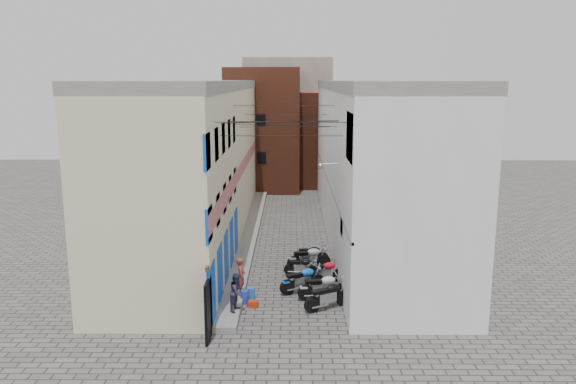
{
  "coord_description": "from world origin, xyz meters",
  "views": [
    {
      "loc": [
        0.42,
        -18.86,
        9.04
      ],
      "look_at": [
        0.19,
        11.28,
        3.0
      ],
      "focal_mm": 35.0,
      "sensor_mm": 36.0,
      "label": 1
    }
  ],
  "objects_px": {
    "motorcycle_f": "(309,257)",
    "red_crate": "(253,304)",
    "motorcycle_d": "(325,270)",
    "motorcycle_g": "(311,253)",
    "motorcycle_e": "(302,266)",
    "motorcycle_b": "(323,286)",
    "water_jug_near": "(245,297)",
    "person_b": "(237,292)",
    "motorcycle_c": "(303,278)",
    "water_jug_far": "(251,294)",
    "person_a": "(241,276)",
    "motorcycle_a": "(328,294)"
  },
  "relations": [
    {
      "from": "motorcycle_c",
      "to": "water_jug_near",
      "type": "distance_m",
      "value": 2.75
    },
    {
      "from": "motorcycle_f",
      "to": "motorcycle_g",
      "type": "xyz_separation_m",
      "value": [
        0.12,
        0.92,
        -0.11
      ]
    },
    {
      "from": "motorcycle_d",
      "to": "red_crate",
      "type": "height_order",
      "value": "motorcycle_d"
    },
    {
      "from": "motorcycle_a",
      "to": "motorcycle_g",
      "type": "distance_m",
      "value": 5.8
    },
    {
      "from": "motorcycle_f",
      "to": "red_crate",
      "type": "height_order",
      "value": "motorcycle_f"
    },
    {
      "from": "motorcycle_g",
      "to": "red_crate",
      "type": "xyz_separation_m",
      "value": [
        -2.51,
        -5.58,
        -0.39
      ]
    },
    {
      "from": "motorcycle_d",
      "to": "person_b",
      "type": "relative_size",
      "value": 1.33
    },
    {
      "from": "person_a",
      "to": "red_crate",
      "type": "height_order",
      "value": "person_a"
    },
    {
      "from": "motorcycle_d",
      "to": "motorcycle_f",
      "type": "height_order",
      "value": "motorcycle_f"
    },
    {
      "from": "motorcycle_c",
      "to": "water_jug_far",
      "type": "relative_size",
      "value": 4.17
    },
    {
      "from": "motorcycle_f",
      "to": "person_a",
      "type": "xyz_separation_m",
      "value": [
        -2.94,
        -3.95,
        0.42
      ]
    },
    {
      "from": "motorcycle_b",
      "to": "water_jug_far",
      "type": "relative_size",
      "value": 4.1
    },
    {
      "from": "water_jug_near",
      "to": "motorcycle_g",
      "type": "bearing_deg",
      "value": 61.02
    },
    {
      "from": "motorcycle_b",
      "to": "motorcycle_e",
      "type": "distance_m",
      "value": 3.08
    },
    {
      "from": "person_a",
      "to": "water_jug_far",
      "type": "bearing_deg",
      "value": -84.52
    },
    {
      "from": "motorcycle_a",
      "to": "motorcycle_e",
      "type": "xyz_separation_m",
      "value": [
        -0.99,
        3.94,
        -0.14
      ]
    },
    {
      "from": "person_a",
      "to": "motorcycle_f",
      "type": "bearing_deg",
      "value": -40.96
    },
    {
      "from": "water_jug_near",
      "to": "water_jug_far",
      "type": "distance_m",
      "value": 0.48
    },
    {
      "from": "motorcycle_a",
      "to": "motorcycle_b",
      "type": "height_order",
      "value": "motorcycle_a"
    },
    {
      "from": "motorcycle_f",
      "to": "person_b",
      "type": "distance_m",
      "value": 6.31
    },
    {
      "from": "motorcycle_d",
      "to": "motorcycle_g",
      "type": "relative_size",
      "value": 1.11
    },
    {
      "from": "person_b",
      "to": "motorcycle_d",
      "type": "bearing_deg",
      "value": -20.77
    },
    {
      "from": "motorcycle_d",
      "to": "motorcycle_e",
      "type": "distance_m",
      "value": 1.36
    },
    {
      "from": "person_b",
      "to": "red_crate",
      "type": "xyz_separation_m",
      "value": [
        0.55,
        0.91,
        -0.87
      ]
    },
    {
      "from": "motorcycle_a",
      "to": "person_a",
      "type": "xyz_separation_m",
      "value": [
        -3.56,
        0.9,
        0.42
      ]
    },
    {
      "from": "motorcycle_b",
      "to": "motorcycle_g",
      "type": "relative_size",
      "value": 1.2
    },
    {
      "from": "motorcycle_d",
      "to": "motorcycle_e",
      "type": "relative_size",
      "value": 1.18
    },
    {
      "from": "motorcycle_b",
      "to": "red_crate",
      "type": "xyz_separation_m",
      "value": [
        -2.86,
        -0.78,
        -0.49
      ]
    },
    {
      "from": "person_b",
      "to": "motorcycle_g",
      "type": "bearing_deg",
      "value": -2.24
    },
    {
      "from": "red_crate",
      "to": "person_a",
      "type": "bearing_deg",
      "value": 127.75
    },
    {
      "from": "motorcycle_b",
      "to": "motorcycle_c",
      "type": "bearing_deg",
      "value": -144.31
    },
    {
      "from": "motorcycle_a",
      "to": "motorcycle_f",
      "type": "xyz_separation_m",
      "value": [
        -0.62,
        4.86,
        0.0
      ]
    },
    {
      "from": "motorcycle_a",
      "to": "person_b",
      "type": "relative_size",
      "value": 1.44
    },
    {
      "from": "person_a",
      "to": "red_crate",
      "type": "relative_size",
      "value": 4.0
    },
    {
      "from": "motorcycle_b",
      "to": "water_jug_near",
      "type": "distance_m",
      "value": 3.28
    },
    {
      "from": "motorcycle_b",
      "to": "water_jug_near",
      "type": "xyz_separation_m",
      "value": [
        -3.24,
        -0.42,
        -0.35
      ]
    },
    {
      "from": "motorcycle_c",
      "to": "motorcycle_d",
      "type": "bearing_deg",
      "value": 112.04
    },
    {
      "from": "person_a",
      "to": "red_crate",
      "type": "bearing_deg",
      "value": -146.54
    },
    {
      "from": "motorcycle_b",
      "to": "motorcycle_d",
      "type": "height_order",
      "value": "motorcycle_b"
    },
    {
      "from": "motorcycle_e",
      "to": "red_crate",
      "type": "bearing_deg",
      "value": -22.26
    },
    {
      "from": "motorcycle_b",
      "to": "water_jug_near",
      "type": "relative_size",
      "value": 3.92
    },
    {
      "from": "motorcycle_e",
      "to": "person_b",
      "type": "height_order",
      "value": "person_b"
    },
    {
      "from": "motorcycle_b",
      "to": "motorcycle_c",
      "type": "height_order",
      "value": "motorcycle_c"
    },
    {
      "from": "red_crate",
      "to": "motorcycle_b",
      "type": "bearing_deg",
      "value": 15.31
    },
    {
      "from": "motorcycle_f",
      "to": "red_crate",
      "type": "xyz_separation_m",
      "value": [
        -2.4,
        -4.66,
        -0.5
      ]
    },
    {
      "from": "motorcycle_c",
      "to": "person_b",
      "type": "relative_size",
      "value": 1.45
    },
    {
      "from": "motorcycle_f",
      "to": "water_jug_far",
      "type": "xyz_separation_m",
      "value": [
        -2.54,
        -3.88,
        -0.37
      ]
    },
    {
      "from": "motorcycle_g",
      "to": "person_a",
      "type": "height_order",
      "value": "person_a"
    },
    {
      "from": "motorcycle_e",
      "to": "motorcycle_b",
      "type": "bearing_deg",
      "value": 21.96
    },
    {
      "from": "water_jug_near",
      "to": "red_crate",
      "type": "relative_size",
      "value": 1.36
    }
  ]
}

